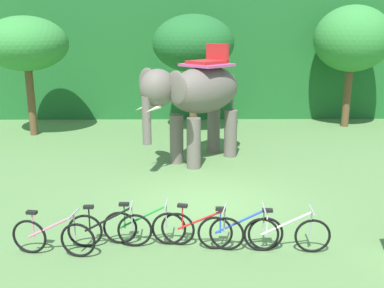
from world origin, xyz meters
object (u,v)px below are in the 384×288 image
Objects in this scene: bike_green at (144,227)px; bike_red at (202,230)px; tree_center_right at (26,44)px; bike_white at (287,234)px; elephant at (197,95)px; bike_blue at (240,232)px; tree_left at (193,44)px; tree_right at (352,39)px; bike_black at (110,229)px; bike_pink at (53,237)px.

bike_green is 1.02× the size of bike_red.
tree_center_right is 2.76× the size of bike_green.
tree_center_right reaches higher than bike_white.
elephant is 6.27m from bike_blue.
tree_right reaches higher than tree_left.
elephant is at bearing 89.63° from bike_red.
bike_blue is at bearing -118.14° from tree_right.
bike_white is (0.91, -0.09, 0.00)m from bike_blue.
tree_left is 2.80× the size of bike_blue.
tree_right is 3.03× the size of bike_black.
tree_right is at bearing 37.87° from elephant.
tree_center_right is 2.76× the size of bike_white.
tree_left is 1.27× the size of elephant.
tree_right is at bearing 61.86° from bike_blue.
bike_white is (1.63, -6.04, -1.82)m from elephant.
bike_blue is 1.00× the size of bike_white.
elephant is 2.23× the size of bike_pink.
bike_pink and bike_white have the same top height.
bike_white is (3.52, -0.24, 0.00)m from bike_black.
tree_left is 2.80× the size of bike_green.
tree_right is at bearing 49.66° from bike_pink.
bike_red is (-0.04, -5.85, -1.82)m from elephant.
tree_left reaches higher than bike_red.
bike_black is (4.73, -9.58, -3.25)m from tree_center_right.
elephant is at bearing 71.96° from bike_black.
tree_right is 1.37× the size of elephant.
bike_pink is 1.01× the size of bike_red.
elephant reaches higher than bike_green.
bike_green is at bearing -101.95° from elephant.
bike_red is at bearing 173.53° from bike_white.
elephant is at bearing 64.43° from bike_pink.
tree_center_right is at bearing -176.48° from tree_left.
bike_green is (1.73, 0.43, 0.00)m from bike_pink.
tree_center_right is 2.78× the size of bike_pink.
elephant is 6.10m from bike_green.
elephant is 2.25× the size of bike_red.
tree_right is 3.03× the size of bike_blue.
bike_green is at bearing 173.11° from bike_white.
tree_left is 10.85m from bike_white.
tree_center_right is 13.23m from bike_white.
bike_pink and bike_green have the same top height.
bike_black is 1.02× the size of bike_red.
elephant is (-6.69, -5.20, -1.58)m from tree_right.
tree_center_right is at bearing 110.44° from bike_pink.
tree_right is at bearing 8.65° from tree_left.
bike_blue is (0.72, -5.95, -1.82)m from elephant.
bike_pink is at bearing -105.52° from tree_left.
bike_red is 0.98× the size of bike_white.
bike_blue is (0.76, -0.10, 0.00)m from bike_red.
tree_right reaches higher than bike_pink.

